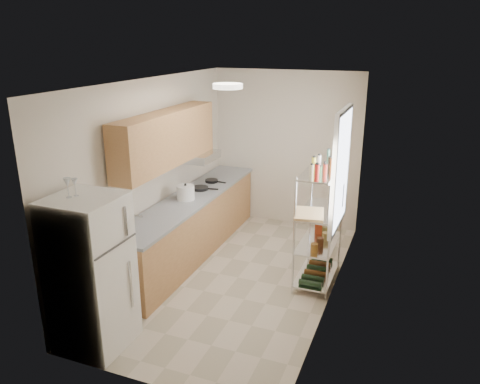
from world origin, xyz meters
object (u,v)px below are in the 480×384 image
(refrigerator, at_px, (91,273))
(espresso_machine, at_px, (336,192))
(cutting_board, at_px, (309,214))
(rice_cooker, at_px, (186,193))
(frying_pan_large, at_px, (200,188))

(refrigerator, relative_size, espresso_machine, 5.24)
(refrigerator, xyz_separation_m, espresso_machine, (2.01, 2.48, 0.35))
(refrigerator, relative_size, cutting_board, 3.60)
(rice_cooker, bearing_deg, refrigerator, -88.67)
(refrigerator, distance_m, espresso_machine, 3.21)
(frying_pan_large, relative_size, cutting_board, 0.54)
(rice_cooker, height_order, frying_pan_large, rice_cooker)
(rice_cooker, relative_size, espresso_machine, 0.81)
(refrigerator, xyz_separation_m, rice_cooker, (-0.05, 2.17, 0.18))
(frying_pan_large, height_order, cutting_board, cutting_board)
(refrigerator, distance_m, frying_pan_large, 2.65)
(frying_pan_large, bearing_deg, refrigerator, -97.46)
(espresso_machine, bearing_deg, rice_cooker, 177.04)
(espresso_machine, bearing_deg, refrigerator, -140.60)
(frying_pan_large, bearing_deg, espresso_machine, -13.25)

